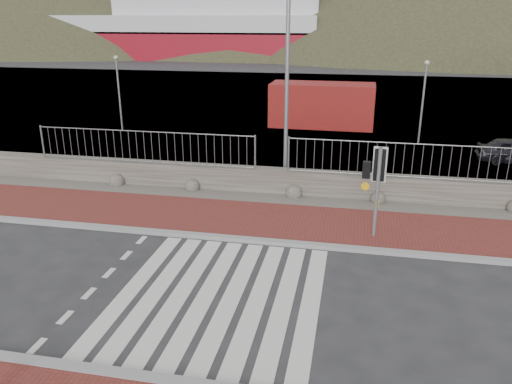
% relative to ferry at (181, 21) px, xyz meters
% --- Properties ---
extents(ground, '(220.00, 220.00, 0.00)m').
position_rel_ferry_xyz_m(ground, '(24.65, -67.90, -5.36)').
color(ground, '#28282B').
rests_on(ground, ground).
extents(sidewalk_far, '(40.00, 3.00, 0.08)m').
position_rel_ferry_xyz_m(sidewalk_far, '(24.65, -63.40, -5.32)').
color(sidewalk_far, maroon).
rests_on(sidewalk_far, ground).
extents(kerb_near, '(40.00, 0.25, 0.12)m').
position_rel_ferry_xyz_m(kerb_near, '(24.65, -70.90, -5.31)').
color(kerb_near, gray).
rests_on(kerb_near, ground).
extents(kerb_far, '(40.00, 0.25, 0.12)m').
position_rel_ferry_xyz_m(kerb_far, '(24.65, -64.90, -5.31)').
color(kerb_far, gray).
rests_on(kerb_far, ground).
extents(zebra_crossing, '(4.62, 5.60, 0.01)m').
position_rel_ferry_xyz_m(zebra_crossing, '(24.65, -67.90, -5.36)').
color(zebra_crossing, silver).
rests_on(zebra_crossing, ground).
extents(gravel_strip, '(40.00, 1.50, 0.06)m').
position_rel_ferry_xyz_m(gravel_strip, '(24.65, -61.40, -5.33)').
color(gravel_strip, '#59544C').
rests_on(gravel_strip, ground).
extents(stone_wall, '(40.00, 0.60, 0.90)m').
position_rel_ferry_xyz_m(stone_wall, '(24.65, -60.60, -4.91)').
color(stone_wall, '#4D473F').
rests_on(stone_wall, ground).
extents(railing, '(18.07, 0.07, 1.22)m').
position_rel_ferry_xyz_m(railing, '(24.65, -60.75, -3.54)').
color(railing, gray).
rests_on(railing, stone_wall).
extents(quay, '(120.00, 40.00, 0.50)m').
position_rel_ferry_xyz_m(quay, '(24.65, -40.00, -5.36)').
color(quay, '#4C4C4F').
rests_on(quay, ground).
extents(water, '(220.00, 50.00, 0.05)m').
position_rel_ferry_xyz_m(water, '(24.65, -5.00, -5.36)').
color(water, '#3F4C54').
rests_on(water, ground).
extents(ferry, '(50.00, 16.00, 20.00)m').
position_rel_ferry_xyz_m(ferry, '(0.00, 0.00, 0.00)').
color(ferry, maroon).
rests_on(ferry, ground).
extents(hills_backdrop, '(254.00, 90.00, 100.00)m').
position_rel_ferry_xyz_m(hills_backdrop, '(31.40, 20.00, -28.42)').
color(hills_backdrop, '#2C321E').
rests_on(hills_backdrop, ground).
extents(traffic_signal_far, '(0.66, 0.27, 2.72)m').
position_rel_ferry_xyz_m(traffic_signal_far, '(28.17, -63.93, -3.39)').
color(traffic_signal_far, gray).
rests_on(traffic_signal_far, ground).
extents(streetlight, '(1.81, 0.37, 8.51)m').
position_rel_ferry_xyz_m(streetlight, '(25.15, -59.79, -0.57)').
color(streetlight, gray).
rests_on(streetlight, ground).
extents(shipping_container, '(5.96, 2.56, 2.47)m').
position_rel_ferry_xyz_m(shipping_container, '(25.52, -48.40, -4.13)').
color(shipping_container, maroon).
rests_on(shipping_container, ground).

